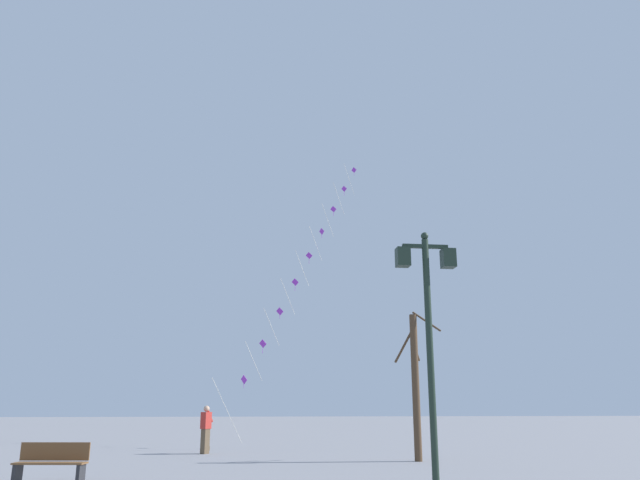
{
  "coord_description": "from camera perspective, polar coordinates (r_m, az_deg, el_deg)",
  "views": [
    {
      "loc": [
        -0.2,
        -2.64,
        1.71
      ],
      "look_at": [
        2.35,
        19.74,
        7.83
      ],
      "focal_mm": 34.26,
      "sensor_mm": 36.0,
      "label": 1
    }
  ],
  "objects": [
    {
      "name": "kite_flyer",
      "position": [
        24.07,
        -10.62,
        -16.89
      ],
      "size": [
        0.46,
        0.6,
        1.71
      ],
      "rotation": [
        0.0,
        0.0,
        1.01
      ],
      "color": "brown",
      "rests_on": "ground_plane"
    },
    {
      "name": "kite_train",
      "position": [
        31.41,
        -1.76,
        -2.88
      ],
      "size": [
        7.79,
        9.78,
        16.14
      ],
      "color": "brown",
      "rests_on": "ground_plane"
    },
    {
      "name": "ground_plane",
      "position": [
        22.7,
        -6.33,
        -19.45
      ],
      "size": [
        160.0,
        160.0,
        0.0
      ],
      "primitive_type": "plane",
      "color": "gray"
    },
    {
      "name": "park_bench",
      "position": [
        16.02,
        -23.8,
        -18.52
      ],
      "size": [
        1.64,
        0.63,
        0.89
      ],
      "rotation": [
        0.0,
        0.0,
        -0.12
      ],
      "color": "brown",
      "rests_on": "ground_plane"
    },
    {
      "name": "bare_tree",
      "position": [
        20.78,
        8.91,
        -13.05
      ],
      "size": [
        1.41,
        1.26,
        4.79
      ],
      "color": "#4C3826",
      "rests_on": "ground_plane"
    },
    {
      "name": "twin_lantern_lamp_post",
      "position": [
        12.87,
        10.06,
        -6.39
      ],
      "size": [
        1.26,
        0.28,
        5.29
      ],
      "color": "#1E2D23",
      "rests_on": "ground_plane"
    }
  ]
}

